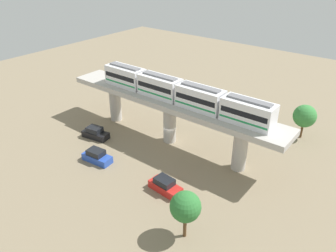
# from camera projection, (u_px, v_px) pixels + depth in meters

# --- Properties ---
(ground_plane) EXTENTS (120.00, 120.00, 0.00)m
(ground_plane) POSITION_uv_depth(u_px,v_px,m) (170.00, 141.00, 50.80)
(ground_plane) COLOR #84755B
(viaduct) EXTENTS (5.20, 35.80, 6.96)m
(viaduct) POSITION_uv_depth(u_px,v_px,m) (170.00, 108.00, 48.20)
(viaduct) COLOR #B7B2AA
(viaduct) RESTS_ON ground
(train) EXTENTS (2.64, 27.45, 3.24)m
(train) POSITION_uv_depth(u_px,v_px,m) (179.00, 92.00, 45.87)
(train) COLOR white
(train) RESTS_ON viaduct
(parked_car_red) EXTENTS (2.11, 4.32, 1.76)m
(parked_car_red) POSITION_uv_depth(u_px,v_px,m) (165.00, 186.00, 39.99)
(parked_car_red) COLOR red
(parked_car_red) RESTS_ON ground
(parked_car_black) EXTENTS (2.48, 4.44, 1.76)m
(parked_car_black) POSITION_uv_depth(u_px,v_px,m) (95.00, 133.00, 51.34)
(parked_car_black) COLOR black
(parked_car_black) RESTS_ON ground
(parked_car_blue) EXTENTS (2.24, 4.37, 1.76)m
(parked_car_blue) POSITION_uv_depth(u_px,v_px,m) (97.00, 157.00, 45.61)
(parked_car_blue) COLOR #284CB7
(parked_car_blue) RESTS_ON ground
(tree_near_viaduct) EXTENTS (3.47, 3.47, 5.45)m
(tree_near_viaduct) POSITION_uv_depth(u_px,v_px,m) (305.00, 116.00, 49.97)
(tree_near_viaduct) COLOR brown
(tree_near_viaduct) RESTS_ON ground
(tree_mid_lot) EXTENTS (3.13, 3.13, 5.48)m
(tree_mid_lot) POSITION_uv_depth(u_px,v_px,m) (185.00, 207.00, 32.18)
(tree_mid_lot) COLOR brown
(tree_mid_lot) RESTS_ON ground
(tree_far_corner) EXTENTS (3.32, 3.32, 4.75)m
(tree_far_corner) POSITION_uv_depth(u_px,v_px,m) (247.00, 107.00, 54.31)
(tree_far_corner) COLOR brown
(tree_far_corner) RESTS_ON ground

